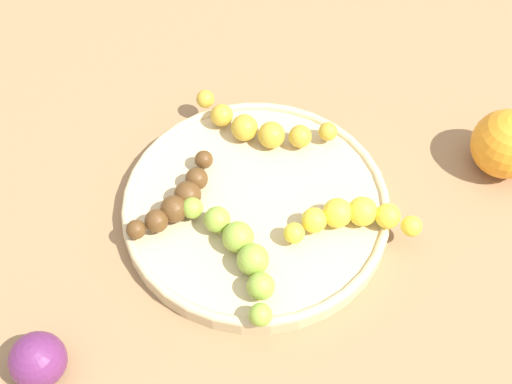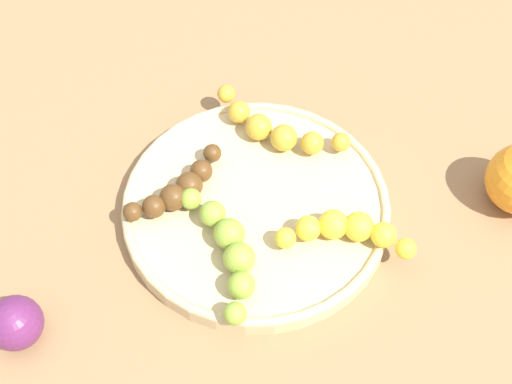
% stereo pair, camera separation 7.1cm
% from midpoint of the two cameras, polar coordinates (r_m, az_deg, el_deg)
% --- Properties ---
extents(ground_plane, '(2.40, 2.40, 0.00)m').
position_cam_midpoint_polar(ground_plane, '(0.74, -2.74, -1.89)').
color(ground_plane, '#936D47').
extents(fruit_bowl, '(0.28, 0.28, 0.02)m').
position_cam_midpoint_polar(fruit_bowl, '(0.73, -2.77, -1.36)').
color(fruit_bowl, '#D1B784').
rests_on(fruit_bowl, ground_plane).
extents(banana_green, '(0.15, 0.08, 0.03)m').
position_cam_midpoint_polar(banana_green, '(0.68, -4.37, -5.07)').
color(banana_green, '#8CAD38').
rests_on(banana_green, fruit_bowl).
extents(banana_yellow, '(0.11, 0.10, 0.03)m').
position_cam_midpoint_polar(banana_yellow, '(0.70, 4.90, -2.26)').
color(banana_yellow, yellow).
rests_on(banana_yellow, fruit_bowl).
extents(banana_spotted, '(0.16, 0.08, 0.03)m').
position_cam_midpoint_polar(banana_spotted, '(0.77, -2.31, 5.19)').
color(banana_spotted, gold).
rests_on(banana_spotted, fruit_bowl).
extents(banana_overripe, '(0.04, 0.12, 0.03)m').
position_cam_midpoint_polar(banana_overripe, '(0.72, -9.25, -0.83)').
color(banana_overripe, '#593819').
rests_on(banana_overripe, fruit_bowl).
extents(orange_fruit, '(0.08, 0.08, 0.08)m').
position_cam_midpoint_polar(orange_fruit, '(0.79, 17.41, 3.60)').
color(orange_fruit, orange).
rests_on(orange_fruit, ground_plane).
extents(plum_purple, '(0.05, 0.05, 0.05)m').
position_cam_midpoint_polar(plum_purple, '(0.68, -20.40, -13.02)').
color(plum_purple, '#662659').
rests_on(plum_purple, ground_plane).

